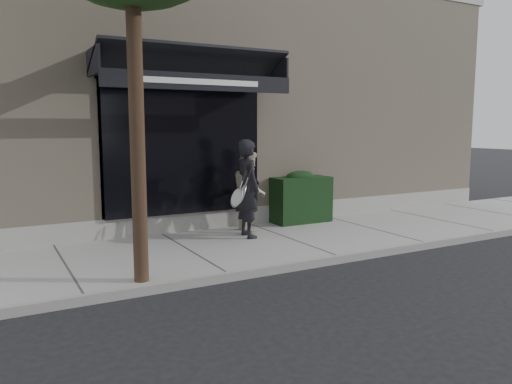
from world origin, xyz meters
TOP-DOWN VIEW (x-y plane):
  - ground at (0.00, 0.00)m, footprint 80.00×80.00m
  - sidewalk at (0.00, 0.00)m, footprint 20.00×3.00m
  - curb at (0.00, -1.55)m, footprint 20.00×0.10m
  - building_facade at (-0.01, 4.96)m, footprint 14.30×8.04m
  - hedge at (1.10, 1.25)m, footprint 1.30×0.70m
  - pedestrian_front at (-0.63, 0.44)m, footprint 0.76×0.87m
  - pedestrian_back at (-0.33, 0.97)m, footprint 0.83×0.94m

SIDE VIEW (x-z plane):
  - ground at x=0.00m, z-range 0.00..0.00m
  - sidewalk at x=0.00m, z-range 0.00..0.12m
  - curb at x=0.00m, z-range 0.00..0.14m
  - hedge at x=1.10m, z-range 0.09..1.23m
  - pedestrian_back at x=-0.33m, z-range 0.12..1.75m
  - pedestrian_front at x=-0.63m, z-range 0.12..1.99m
  - building_facade at x=-0.01m, z-range -0.08..5.56m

